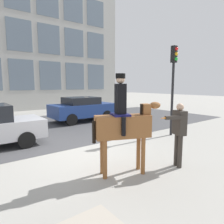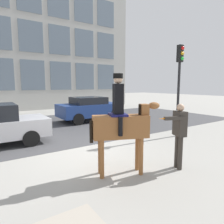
% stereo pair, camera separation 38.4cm
% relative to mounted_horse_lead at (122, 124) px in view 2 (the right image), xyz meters
% --- Properties ---
extents(ground_plane, '(80.00, 80.00, 0.00)m').
position_rel_mounted_horse_lead_xyz_m(ground_plane, '(-0.02, 2.14, -1.33)').
color(ground_plane, '#9E9B93').
extents(road_surface, '(23.33, 8.50, 0.01)m').
position_rel_mounted_horse_lead_xyz_m(road_surface, '(-0.02, 6.89, -1.33)').
color(road_surface, '#444447').
rests_on(road_surface, ground_plane).
extents(mounted_horse_lead, '(1.73, 0.96, 2.58)m').
position_rel_mounted_horse_lead_xyz_m(mounted_horse_lead, '(0.00, 0.00, 0.00)').
color(mounted_horse_lead, brown).
rests_on(mounted_horse_lead, ground_plane).
extents(pedestrian_bystander, '(0.91, 0.45, 1.80)m').
position_rel_mounted_horse_lead_xyz_m(pedestrian_bystander, '(1.50, -0.60, -0.26)').
color(pedestrian_bystander, '#332D28').
rests_on(pedestrian_bystander, ground_plane).
extents(street_car_far_lane, '(3.95, 2.02, 1.54)m').
position_rel_mounted_horse_lead_xyz_m(street_car_far_lane, '(2.92, 7.38, -0.51)').
color(street_car_far_lane, navy).
rests_on(street_car_far_lane, ground_plane).
extents(traffic_light, '(0.24, 0.29, 4.00)m').
position_rel_mounted_horse_lead_xyz_m(traffic_light, '(4.40, 1.71, 1.35)').
color(traffic_light, black).
rests_on(traffic_light, ground_plane).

